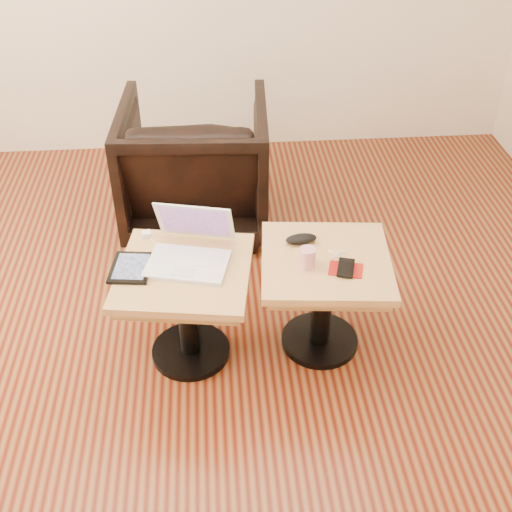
{
  "coord_description": "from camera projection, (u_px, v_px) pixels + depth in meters",
  "views": [
    {
      "loc": [
        0.07,
        -2.12,
        2.23
      ],
      "look_at": [
        0.25,
        0.08,
        0.57
      ],
      "focal_mm": 45.0,
      "sensor_mm": 36.0,
      "label": 1
    }
  ],
  "objects": [
    {
      "name": "room_shell",
      "position": [
        186.0,
        92.0,
        2.21
      ],
      "size": [
        4.52,
        4.52,
        2.71
      ],
      "color": "#4A1308",
      "rests_on": "ground"
    },
    {
      "name": "side_table_left",
      "position": [
        186.0,
        291.0,
        2.85
      ],
      "size": [
        0.65,
        0.65,
        0.52
      ],
      "rotation": [
        0.0,
        0.0,
        -0.15
      ],
      "color": "black",
      "rests_on": "ground"
    },
    {
      "name": "side_table_right",
      "position": [
        324.0,
        281.0,
        2.91
      ],
      "size": [
        0.62,
        0.62,
        0.52
      ],
      "rotation": [
        0.0,
        0.0,
        -0.09
      ],
      "color": "black",
      "rests_on": "ground"
    },
    {
      "name": "laptop",
      "position": [
        190.0,
        250.0,
        2.8
      ],
      "size": [
        0.41,
        0.41,
        0.23
      ],
      "rotation": [
        0.0,
        0.0,
        -0.24
      ],
      "color": "white",
      "rests_on": "side_table_left"
    },
    {
      "name": "tablet",
      "position": [
        131.0,
        268.0,
        2.76
      ],
      "size": [
        0.2,
        0.24,
        0.02
      ],
      "rotation": [
        0.0,
        0.0,
        -0.12
      ],
      "color": "black",
      "rests_on": "side_table_left"
    },
    {
      "name": "charging_adapter",
      "position": [
        146.0,
        234.0,
        2.96
      ],
      "size": [
        0.05,
        0.05,
        0.02
      ],
      "primitive_type": "cube",
      "rotation": [
        0.0,
        0.0,
        0.15
      ],
      "color": "white",
      "rests_on": "side_table_left"
    },
    {
      "name": "glasses_case",
      "position": [
        301.0,
        239.0,
        2.91
      ],
      "size": [
        0.15,
        0.08,
        0.05
      ],
      "primitive_type": "ellipsoid",
      "rotation": [
        0.0,
        0.0,
        0.13
      ],
      "color": "black",
      "rests_on": "side_table_right"
    },
    {
      "name": "striped_cup",
      "position": [
        307.0,
        258.0,
        2.76
      ],
      "size": [
        0.07,
        0.07,
        0.09
      ],
      "primitive_type": "cylinder",
      "rotation": [
        0.0,
        0.0,
        0.04
      ],
      "color": "#C93555",
      "rests_on": "side_table_right"
    },
    {
      "name": "earbuds_tangle",
      "position": [
        337.0,
        253.0,
        2.85
      ],
      "size": [
        0.07,
        0.05,
        0.01
      ],
      "color": "white",
      "rests_on": "side_table_right"
    },
    {
      "name": "phone_on_sleeve",
      "position": [
        346.0,
        269.0,
        2.76
      ],
      "size": [
        0.17,
        0.14,
        0.02
      ],
      "rotation": [
        0.0,
        0.0,
        -0.27
      ],
      "color": "maroon",
      "rests_on": "side_table_right"
    },
    {
      "name": "armchair",
      "position": [
        195.0,
        165.0,
        3.77
      ],
      "size": [
        0.88,
        0.9,
        0.78
      ],
      "primitive_type": "imported",
      "rotation": [
        0.0,
        0.0,
        3.09
      ],
      "color": "black",
      "rests_on": "ground"
    }
  ]
}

